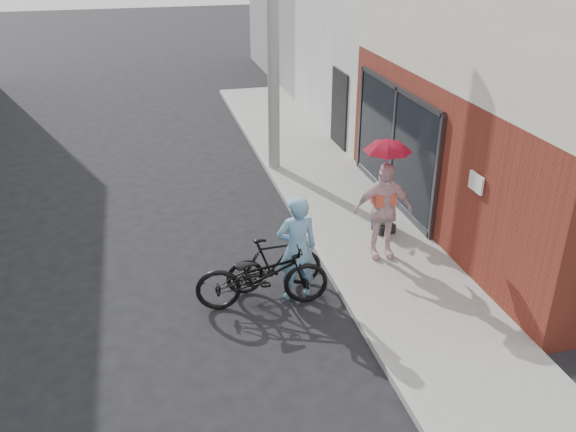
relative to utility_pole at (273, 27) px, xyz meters
name	(u,v)px	position (x,y,z in m)	size (l,w,h in m)	color
ground	(291,310)	(-1.10, -6.00, -3.50)	(80.00, 80.00, 0.00)	black
sidewalk	(369,236)	(1.00, -4.00, -3.44)	(2.20, 24.00, 0.12)	gray
curb	(313,243)	(-0.16, -4.00, -3.44)	(0.12, 24.00, 0.12)	#9E9E99
plaster_building	(454,4)	(6.10, 3.00, 0.00)	(8.00, 6.00, 7.00)	white
utility_pole	(273,27)	(0.00, 0.00, 0.00)	(0.28, 0.28, 7.00)	#9E9E99
officer	(297,249)	(-0.92, -5.65, -2.59)	(0.67, 0.44, 1.83)	#6C9FC0
bike_left	(262,275)	(-1.51, -5.75, -2.94)	(0.75, 2.14, 1.12)	black
bike_right	(274,263)	(-1.22, -5.33, -3.00)	(0.47, 1.66, 1.00)	black
kimono_woman	(383,211)	(0.87, -4.86, -2.48)	(1.06, 0.44, 1.80)	beige
parasol	(388,144)	(0.87, -4.86, -1.23)	(0.79, 0.79, 0.69)	#BA1534
planter	(383,227)	(1.30, -3.99, -3.29)	(0.35, 0.35, 0.18)	black
potted_plant	(385,211)	(1.30, -3.99, -2.93)	(0.48, 0.42, 0.54)	#33712D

